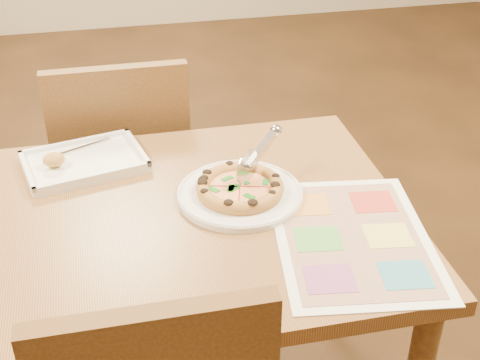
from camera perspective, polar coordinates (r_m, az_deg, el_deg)
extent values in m
cube|color=#905F39|center=(1.60, -9.02, -4.05)|extent=(1.30, 0.85, 0.04)
cylinder|color=brown|center=(2.20, 6.49, -4.25)|extent=(0.06, 0.06, 0.68)
cube|color=brown|center=(2.32, -9.92, 0.91)|extent=(0.42, 0.42, 0.04)
cube|color=brown|center=(2.05, -10.13, 3.62)|extent=(0.42, 0.04, 0.45)
cylinder|color=white|center=(1.65, 0.00, -1.23)|extent=(0.33, 0.33, 0.02)
cylinder|color=#BC7B40|center=(1.64, -0.01, -0.87)|extent=(0.21, 0.21, 0.01)
cylinder|color=#FBDB88|center=(1.64, -0.01, -0.65)|extent=(0.18, 0.18, 0.01)
torus|color=#BC7B40|center=(1.64, -0.01, -0.62)|extent=(0.22, 0.22, 0.03)
cylinder|color=silver|center=(1.63, 0.64, 1.12)|extent=(0.07, 0.06, 0.09)
cube|color=silver|center=(1.66, 1.89, 2.70)|extent=(0.11, 0.10, 0.06)
cube|color=white|center=(1.82, -13.13, 1.39)|extent=(0.35, 0.27, 0.02)
cube|color=silver|center=(1.82, -13.17, 1.71)|extent=(0.14, 0.07, 0.00)
ellipsoid|color=#BF8444|center=(1.80, -15.61, 1.69)|extent=(0.06, 0.05, 0.04)
cube|color=white|center=(1.53, 9.60, -4.90)|extent=(0.41, 0.52, 0.00)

